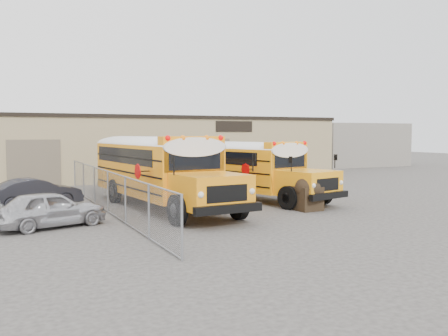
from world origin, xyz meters
name	(u,v)px	position (x,y,z in m)	size (l,w,h in m)	color
ground	(265,213)	(0.00, 0.00, 0.00)	(120.00, 120.00, 0.00)	#3B3936
warehouse	(137,146)	(0.00, 19.99, 2.37)	(30.20, 10.20, 4.67)	#98895E
chainlink_fence	(108,192)	(-6.00, 3.00, 0.90)	(0.07, 18.07, 1.81)	gray
distant_building_right	(348,144)	(24.00, 24.00, 2.20)	(10.00, 8.00, 4.40)	gray
school_bus_left	(111,159)	(-4.16, 10.47, 1.92)	(3.85, 11.56, 3.32)	orange
school_bus_right	(174,160)	(-0.19, 10.88, 1.75)	(5.13, 10.63, 3.03)	#FF9F13
tarp_bundle	(308,192)	(2.08, -0.17, 0.81)	(1.16, 1.16, 1.59)	black
car_silver	(50,209)	(-8.62, 0.50, 0.67)	(1.59, 3.95, 1.35)	#B4B4B9
car_dark	(36,193)	(-8.66, 6.00, 0.67)	(1.42, 4.06, 1.34)	black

